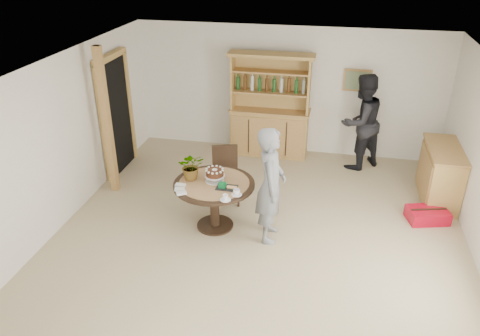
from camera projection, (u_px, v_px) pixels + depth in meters
name	position (u px, v px, depth m)	size (l,w,h in m)	color
ground	(255.00, 249.00, 6.66)	(7.00, 7.00, 0.00)	tan
room_shell	(257.00, 136.00, 5.88)	(6.04, 7.04, 2.52)	white
doorway	(116.00, 113.00, 8.45)	(0.13, 1.10, 2.18)	black
pine_post	(107.00, 123.00, 7.64)	(0.12, 0.12, 2.50)	tan
hutch	(270.00, 121.00, 9.24)	(1.62, 0.54, 2.04)	tan
sideboard	(441.00, 174.00, 7.69)	(0.54, 1.26, 0.94)	tan
dining_table	(214.00, 192.00, 6.91)	(1.20, 1.20, 0.76)	black
dining_chair	(226.00, 171.00, 7.67)	(0.53, 0.53, 0.95)	black
birthday_cake	(215.00, 174.00, 6.83)	(0.30, 0.30, 0.20)	white
flower_vase	(191.00, 166.00, 6.85)	(0.38, 0.33, 0.42)	#3F7233
gift_tray	(226.00, 187.00, 6.68)	(0.30, 0.20, 0.08)	black
coffee_cup_a	(237.00, 192.00, 6.50)	(0.15, 0.15, 0.09)	white
coffee_cup_b	(225.00, 198.00, 6.38)	(0.15, 0.15, 0.08)	white
napkins	(180.00, 189.00, 6.64)	(0.24, 0.33, 0.03)	white
teen_boy	(271.00, 185.00, 6.55)	(0.63, 0.41, 1.73)	slate
adult_person	(361.00, 122.00, 8.61)	(0.88, 0.69, 1.81)	black
red_suitcase	(427.00, 215.00, 7.27)	(0.69, 0.55, 0.21)	red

